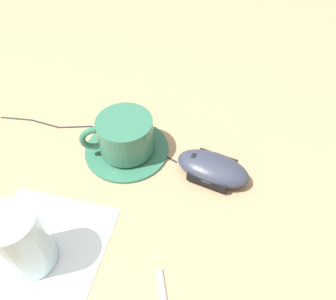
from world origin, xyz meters
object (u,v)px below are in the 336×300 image
(saucer, at_px, (127,149))
(coffee_cup, at_px, (124,135))
(computer_mouse, at_px, (213,168))
(drinking_glass, at_px, (22,241))

(saucer, xyz_separation_m, coffee_cup, (-0.00, -0.00, 0.03))
(coffee_cup, height_order, computer_mouse, coffee_cup)
(saucer, bearing_deg, drinking_glass, -114.60)
(drinking_glass, bearing_deg, coffee_cup, 65.34)
(drinking_glass, bearing_deg, saucer, 65.40)
(saucer, distance_m, drinking_glass, 0.22)
(saucer, relative_size, drinking_glass, 1.42)
(saucer, relative_size, coffee_cup, 1.21)
(coffee_cup, xyz_separation_m, drinking_glass, (-0.09, -0.19, 0.01))
(saucer, height_order, drinking_glass, drinking_glass)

